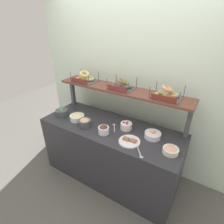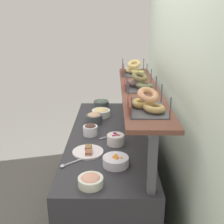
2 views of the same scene
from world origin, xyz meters
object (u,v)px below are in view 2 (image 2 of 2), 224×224
(bowl_veggie_mix, at_px, (101,104))
(serving_spoon_near_plate, at_px, (67,164))
(serving_plate_white, at_px, (88,152))
(bowl_lox_spread, at_px, (91,181))
(bagel_basket_plain, at_px, (134,70))
(bowl_fruit_salad, at_px, (116,161))
(bagel_basket_poppy, at_px, (139,83))
(serving_spoon_by_edge, at_px, (111,136))
(bagel_basket_sesame, at_px, (147,104))
(bowl_hummus, at_px, (94,118))
(bowl_chocolate_spread, at_px, (90,129))
(bowl_beet_salad, at_px, (116,139))
(bowl_egg_salad, at_px, (101,112))

(bowl_veggie_mix, relative_size, serving_spoon_near_plate, 1.20)
(serving_plate_white, bearing_deg, serving_spoon_near_plate, -35.18)
(bowl_lox_spread, xyz_separation_m, bagel_basket_plain, (-1.37, 0.35, 0.44))
(serving_spoon_near_plate, bearing_deg, serving_plate_white, 144.82)
(bowl_veggie_mix, distance_m, serving_spoon_near_plate, 1.30)
(bowl_veggie_mix, relative_size, bowl_fruit_salad, 0.93)
(bowl_lox_spread, relative_size, serving_plate_white, 0.66)
(serving_plate_white, bearing_deg, bagel_basket_poppy, 129.64)
(serving_spoon_by_edge, distance_m, bagel_basket_plain, 0.82)
(bowl_lox_spread, relative_size, bagel_basket_plain, 0.49)
(bagel_basket_sesame, bearing_deg, bowl_fruit_salad, -100.27)
(bowl_veggie_mix, bearing_deg, bowl_hummus, -6.36)
(serving_plate_white, relative_size, serving_spoon_near_plate, 1.67)
(bowl_hummus, bearing_deg, bowl_chocolate_spread, -2.49)
(bowl_fruit_salad, bearing_deg, serving_plate_white, -131.25)
(serving_plate_white, relative_size, bagel_basket_poppy, 0.78)
(bowl_lox_spread, bearing_deg, bagel_basket_poppy, 155.35)
(bowl_fruit_salad, distance_m, serving_plate_white, 0.29)
(bowl_fruit_salad, xyz_separation_m, bagel_basket_sesame, (0.04, 0.20, 0.44))
(bowl_beet_salad, bearing_deg, bagel_basket_plain, 166.24)
(bowl_hummus, xyz_separation_m, serving_spoon_by_edge, (0.33, 0.18, -0.05))
(bowl_lox_spread, distance_m, serving_plate_white, 0.44)
(bowl_hummus, bearing_deg, serving_spoon_by_edge, 27.94)
(bowl_fruit_salad, distance_m, bowl_egg_salad, 1.02)
(bowl_hummus, height_order, bowl_chocolate_spread, bowl_chocolate_spread)
(bowl_fruit_salad, height_order, serving_spoon_near_plate, bowl_fruit_salad)
(bowl_veggie_mix, height_order, bowl_fruit_salad, bowl_veggie_mix)
(bagel_basket_poppy, relative_size, bagel_basket_sesame, 0.94)
(bowl_hummus, distance_m, bagel_basket_sesame, 1.05)
(bowl_hummus, bearing_deg, bowl_beet_salad, 23.74)
(bowl_hummus, xyz_separation_m, bowl_beet_salad, (0.48, 0.21, -0.01))
(bowl_fruit_salad, relative_size, bowl_beet_salad, 1.30)
(bowl_lox_spread, xyz_separation_m, bagel_basket_poppy, (-0.78, 0.36, 0.44))
(bowl_veggie_mix, distance_m, bowl_egg_salad, 0.27)
(bowl_hummus, height_order, serving_spoon_by_edge, bowl_hummus)
(bagel_basket_plain, bearing_deg, bowl_beet_salad, -13.76)
(bowl_egg_salad, height_order, bagel_basket_sesame, bagel_basket_sesame)
(bowl_beet_salad, relative_size, serving_spoon_near_plate, 0.99)
(bowl_fruit_salad, height_order, bowl_beet_salad, bowl_beet_salad)
(bowl_chocolate_spread, bearing_deg, serving_spoon_by_edge, 79.97)
(serving_spoon_by_edge, height_order, bagel_basket_poppy, bagel_basket_poppy)
(bowl_chocolate_spread, height_order, bowl_egg_salad, bowl_chocolate_spread)
(bagel_basket_sesame, bearing_deg, serving_spoon_near_plate, -93.89)
(serving_plate_white, height_order, serving_spoon_by_edge, serving_plate_white)
(serving_spoon_near_plate, xyz_separation_m, bagel_basket_plain, (-1.12, 0.54, 0.47))
(bowl_chocolate_spread, xyz_separation_m, serving_spoon_by_edge, (0.03, 0.19, -0.05))
(bowl_egg_salad, bearing_deg, bowl_chocolate_spread, -8.76)
(serving_spoon_by_edge, bearing_deg, serving_spoon_near_plate, -32.25)
(bowl_fruit_salad, height_order, serving_plate_white, bowl_fruit_salad)
(bowl_beet_salad, bearing_deg, bowl_veggie_mix, -170.31)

